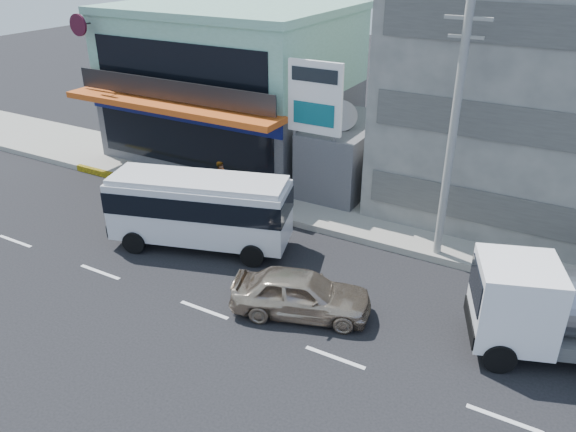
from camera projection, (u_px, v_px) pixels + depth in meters
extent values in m
plane|color=black|center=(204.00, 310.00, 19.44)|extent=(120.00, 120.00, 0.00)
cube|color=gray|center=(427.00, 228.00, 24.58)|extent=(70.00, 5.00, 0.30)
cube|color=#414145|center=(237.00, 119.00, 32.98)|extent=(12.00, 10.00, 4.00)
cube|color=#87C0AD|center=(234.00, 49.00, 31.20)|extent=(12.00, 10.00, 4.00)
cube|color=#C34D16|center=(169.00, 106.00, 27.50)|extent=(12.40, 1.80, 0.30)
cube|color=#0C1355|center=(180.00, 113.00, 28.33)|extent=(12.00, 0.12, 0.80)
cube|color=black|center=(183.00, 142.00, 29.02)|extent=(11.00, 0.06, 2.60)
cube|color=#414145|center=(348.00, 157.00, 28.01)|extent=(3.00, 6.00, 3.50)
cylinder|color=slate|center=(341.00, 127.00, 26.42)|extent=(1.50, 1.50, 0.15)
cylinder|color=gray|center=(295.00, 139.00, 25.82)|extent=(0.16, 0.16, 6.50)
cylinder|color=gray|center=(334.00, 146.00, 24.94)|extent=(0.16, 0.16, 6.50)
cube|color=white|center=(315.00, 98.00, 24.47)|extent=(2.60, 0.18, 3.20)
cylinder|color=#999993|center=(452.00, 140.00, 20.34)|extent=(0.30, 0.30, 10.00)
cube|color=#999993|center=(469.00, 18.00, 18.47)|extent=(1.60, 0.12, 0.12)
cube|color=#999993|center=(466.00, 37.00, 18.73)|extent=(1.20, 0.10, 0.10)
cube|color=silver|center=(200.00, 210.00, 22.79)|extent=(7.61, 4.33, 2.38)
cube|color=black|center=(199.00, 199.00, 22.58)|extent=(7.67, 4.40, 0.88)
cube|color=silver|center=(198.00, 180.00, 22.21)|extent=(7.35, 4.07, 0.21)
cylinder|color=black|center=(134.00, 242.00, 22.79)|extent=(0.98, 0.55, 0.93)
cylinder|color=black|center=(158.00, 218.00, 24.79)|extent=(0.98, 0.55, 0.93)
cylinder|color=black|center=(252.00, 256.00, 21.85)|extent=(0.98, 0.55, 0.93)
cylinder|color=black|center=(267.00, 229.00, 23.85)|extent=(0.98, 0.55, 0.93)
imported|color=#BDA991|center=(301.00, 293.00, 18.93)|extent=(5.09, 3.30, 1.61)
cube|color=white|center=(514.00, 301.00, 16.85)|extent=(2.97, 2.97, 2.52)
cylinder|color=black|center=(499.00, 358.00, 16.51)|extent=(1.01, 0.60, 0.97)
cylinder|color=black|center=(489.00, 313.00, 18.48)|extent=(1.01, 0.60, 0.97)
imported|color=#5E0D12|center=(223.00, 201.00, 26.27)|extent=(1.94, 0.72, 1.01)
imported|color=#66594C|center=(222.00, 181.00, 25.81)|extent=(0.46, 0.68, 1.85)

